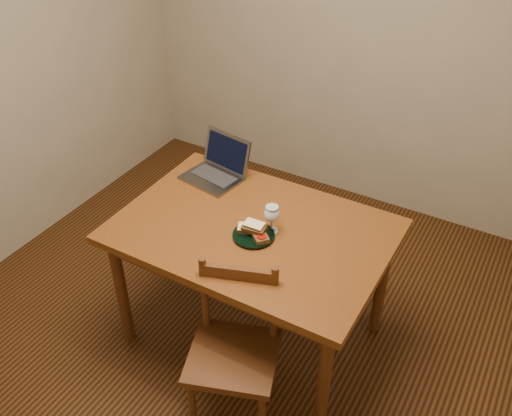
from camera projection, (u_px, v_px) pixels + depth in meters
The scene contains 10 objects.
floor at pixel (235, 331), 3.20m from camera, with size 3.20×3.20×0.02m, color black.
back_wall at pixel (365, 17), 3.55m from camera, with size 3.20×0.02×2.60m, color gray.
table at pixel (253, 242), 2.79m from camera, with size 1.30×0.90×0.74m.
chair at pixel (234, 345), 2.52m from camera, with size 0.49×0.48×0.42m.
plate at pixel (254, 236), 2.68m from camera, with size 0.20×0.20×0.02m, color black.
sandwich_cheese at pixel (248, 228), 2.68m from camera, with size 0.10×0.06×0.03m, color #381E0C, non-canonical shape.
sandwich_tomato at pixel (260, 235), 2.64m from camera, with size 0.11×0.06×0.03m, color #381E0C, non-canonical shape.
sandwich_top at pixel (254, 227), 2.65m from camera, with size 0.11×0.06×0.03m, color #381E0C, non-canonical shape.
milk_glass at pixel (272, 219), 2.68m from camera, with size 0.08×0.08×0.15m, color white, non-canonical shape.
laptop at pixel (218, 166), 3.08m from camera, with size 0.34×0.32×0.22m.
Camera 1 is at (1.19, -1.82, 2.43)m, focal length 40.00 mm.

